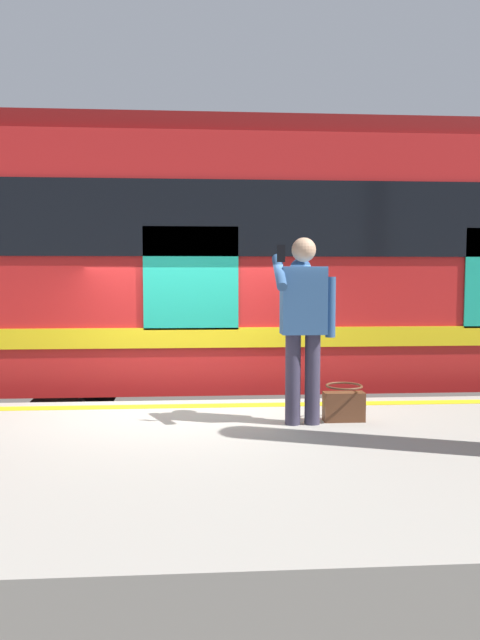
# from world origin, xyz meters

# --- Properties ---
(ground_plane) EXTENTS (24.26, 24.26, 0.00)m
(ground_plane) POSITION_xyz_m (0.00, 0.00, 0.00)
(ground_plane) COLOR #4C4742
(platform) EXTENTS (12.05, 3.71, 1.04)m
(platform) POSITION_xyz_m (0.00, 1.86, 0.52)
(platform) COLOR #9E998E
(platform) RESTS_ON ground
(safety_line) EXTENTS (11.81, 0.16, 0.01)m
(safety_line) POSITION_xyz_m (0.00, 0.30, 1.05)
(safety_line) COLOR yellow
(safety_line) RESTS_ON platform
(track_rail_near) EXTENTS (15.67, 0.08, 0.16)m
(track_rail_near) POSITION_xyz_m (0.00, -1.37, 0.08)
(track_rail_near) COLOR slate
(track_rail_near) RESTS_ON ground
(track_rail_far) EXTENTS (15.67, 0.08, 0.16)m
(track_rail_far) POSITION_xyz_m (0.00, -2.81, 0.08)
(track_rail_far) COLOR slate
(track_rail_far) RESTS_ON ground
(train_carriage) EXTENTS (11.15, 2.90, 4.18)m
(train_carriage) POSITION_xyz_m (-1.96, -2.08, 2.63)
(train_carriage) COLOR red
(train_carriage) RESTS_ON ground
(passenger) EXTENTS (0.57, 0.55, 1.70)m
(passenger) POSITION_xyz_m (-1.04, 1.09, 2.05)
(passenger) COLOR #383347
(passenger) RESTS_ON platform
(handbag) EXTENTS (0.38, 0.34, 0.34)m
(handbag) POSITION_xyz_m (-1.44, 1.02, 1.21)
(handbag) COLOR #59331E
(handbag) RESTS_ON platform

